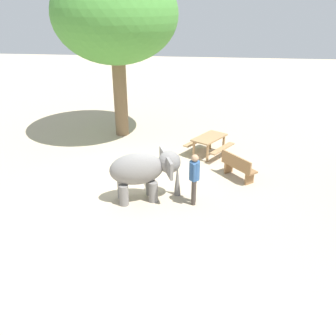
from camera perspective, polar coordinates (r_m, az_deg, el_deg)
ground_plane at (r=12.57m, az=-4.74°, el=-1.67°), size 60.00×60.00×0.00m
elephant at (r=10.87m, az=-3.81°, el=-0.33°), size 1.71×2.23×1.55m
person_handler at (r=10.63m, az=4.23°, el=-1.19°), size 0.51×0.32×1.62m
shade_tree_main at (r=15.94m, az=-8.35°, el=22.98°), size 5.59×5.13×7.13m
wooden_bench at (r=12.56m, az=11.10°, el=0.28°), size 1.33×1.20×0.88m
picnic_table_near at (r=14.31m, az=6.60°, el=4.26°), size 2.06×2.05×0.78m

